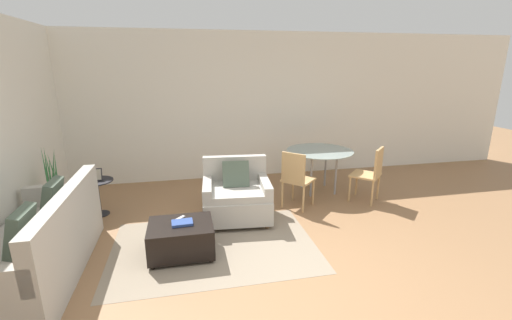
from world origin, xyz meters
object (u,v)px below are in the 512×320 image
dining_chair_near_left (296,176)px  side_table (98,191)px  couch (39,249)px  potted_plant (57,203)px  book_stack (182,223)px  picture_frame (96,175)px  ottoman (181,238)px  dining_table (320,155)px  armchair (236,196)px  dining_chair_near_right (371,171)px  tv_remote_primary (180,218)px

dining_chair_near_left → side_table: bearing=172.9°
couch → potted_plant: size_ratio=1.84×
book_stack → picture_frame: bearing=131.1°
ottoman → picture_frame: (-1.18, 1.38, 0.41)m
dining_table → armchair: bearing=-153.1°
dining_chair_near_left → dining_table: bearing=45.0°
dining_table → dining_chair_near_left: bearing=-135.0°
dining_table → dining_chair_near_right: bearing=-45.0°
book_stack → side_table: (-1.20, 1.38, -0.02)m
tv_remote_primary → side_table: 1.70m
couch → tv_remote_primary: couch is taller
ottoman → potted_plant: potted_plant is taller
armchair → tv_remote_primary: (-0.78, -0.69, 0.06)m
potted_plant → dining_table: potted_plant is taller
couch → armchair: 2.42m
tv_remote_primary → dining_chair_near_right: size_ratio=0.14×
side_table → couch: bearing=-99.9°
tv_remote_primary → dining_chair_near_left: 1.93m
couch → potted_plant: (-0.28, 1.41, -0.03)m
dining_table → book_stack: bearing=-144.8°
picture_frame → potted_plant: bearing=-170.7°
couch → book_stack: 1.47m
book_stack → picture_frame: picture_frame is taller
ottoman → dining_chair_near_right: 3.16m
book_stack → dining_table: 2.87m
armchair → side_table: (-1.96, 0.53, 0.04)m
picture_frame → side_table: bearing=90.0°
book_stack → tv_remote_primary: size_ratio=1.95×
tv_remote_primary → dining_chair_near_right: 3.11m
dining_chair_near_left → couch: bearing=-160.3°
armchair → book_stack: bearing=-131.8°
side_table → dining_chair_near_left: dining_chair_near_left is taller
book_stack → side_table: 1.83m
dining_chair_near_left → ottoman: bearing=-149.5°
picture_frame → dining_chair_near_right: (4.16, -0.36, -0.11)m
ottoman → side_table: side_table is taller
ottoman → potted_plant: (-1.72, 1.29, 0.06)m
book_stack → tv_remote_primary: book_stack is taller
ottoman → dining_table: bearing=34.9°
tv_remote_primary → dining_chair_near_left: size_ratio=0.14×
potted_plant → dining_chair_near_left: (3.44, -0.27, 0.25)m
couch → dining_chair_near_left: 3.37m
book_stack → dining_chair_near_right: dining_chair_near_right is taller
tv_remote_primary → potted_plant: bearing=146.5°
ottoman → picture_frame: 1.86m
dining_chair_near_left → dining_chair_near_right: same height
couch → potted_plant: potted_plant is taller
armchair → dining_chair_near_right: (2.20, 0.17, 0.18)m
tv_remote_primary → armchair: bearing=41.4°
ottoman → dining_chair_near_right: dining_chair_near_right is taller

